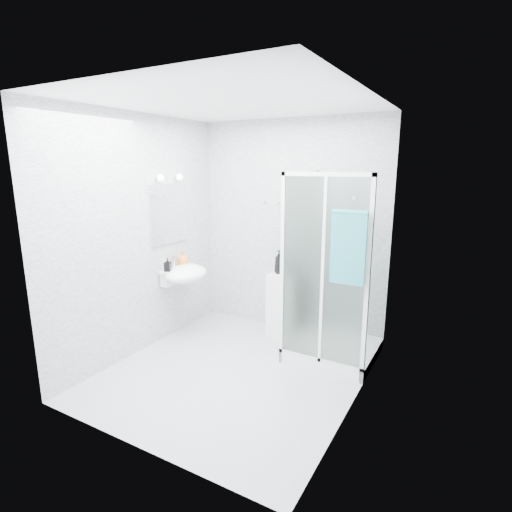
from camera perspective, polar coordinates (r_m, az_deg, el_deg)
The scene contains 12 objects.
room at distance 3.79m, azimuth -3.25°, elevation 1.26°, with size 2.40×2.60×2.60m.
shower_enclosure at distance 4.42m, azimuth 9.80°, elevation -8.73°, with size 0.90×0.95×2.00m.
wall_basin at distance 4.83m, azimuth -10.22°, elevation -2.52°, with size 0.46×0.56×0.35m.
mirror at distance 4.82m, azimuth -12.39°, elevation 5.90°, with size 0.02×0.60×0.70m, color white.
vanity_lights at distance 4.76m, azimuth -12.18°, elevation 10.90°, with size 0.10×0.40×0.08m.
wall_hooks at distance 4.94m, azimuth 2.11°, elevation 7.76°, with size 0.23×0.06×0.03m.
storage_cabinet at distance 4.90m, azimuth 4.02°, elevation -7.03°, with size 0.36×0.37×0.79m.
hand_towel at distance 3.70m, azimuth 13.06°, elevation 1.40°, with size 0.32×0.05×0.68m.
shampoo_bottle_a at distance 4.77m, azimuth 3.31°, elevation -0.83°, with size 0.11×0.11×0.28m, color black.
shampoo_bottle_b at distance 4.73m, azimuth 4.96°, elevation -1.33°, with size 0.10×0.10×0.23m, color #0E0B46.
soap_dispenser_orange at distance 4.93m, azimuth -10.41°, elevation -0.34°, with size 0.14×0.14×0.18m, color orange.
soap_dispenser_black at distance 4.70m, azimuth -12.52°, elevation -1.20°, with size 0.07×0.07×0.16m, color black.
Camera 1 is at (2.00, -3.13, 2.06)m, focal length 28.00 mm.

